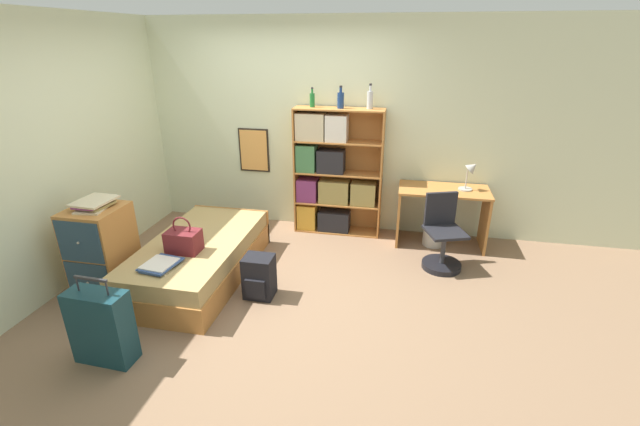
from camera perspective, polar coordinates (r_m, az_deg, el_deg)
ground_plane at (r=4.53m, az=-8.04°, el=-9.08°), size 14.00×14.00×0.00m
wall_back at (r=5.52m, az=-3.24°, el=11.39°), size 10.00×0.09×2.60m
wall_left at (r=5.00m, az=-30.22°, el=7.25°), size 0.06×10.00×2.60m
bed at (r=4.69m, az=-15.73°, el=-5.72°), size 0.94×1.83×0.42m
handbag at (r=4.34m, az=-17.73°, el=-3.53°), size 0.31×0.22×0.36m
book_stack_on_bed at (r=4.16m, az=-20.52°, el=-6.48°), size 0.32×0.38×0.04m
suitcase at (r=3.77m, az=-27.10°, el=-13.35°), size 0.47×0.22×0.74m
dresser at (r=4.67m, az=-27.05°, el=-4.44°), size 0.48×0.54×0.87m
magazine_pile_on_dresser at (r=4.51m, az=-27.88°, el=1.09°), size 0.32×0.40×0.07m
bookcase at (r=5.36m, az=1.26°, el=5.05°), size 1.08×0.30×1.58m
bottle_green at (r=5.23m, az=-1.04°, el=14.89°), size 0.06×0.06×0.23m
bottle_brown at (r=5.14m, az=2.77°, el=14.85°), size 0.08×0.08×0.26m
bottle_clear at (r=5.12m, az=6.68°, el=14.83°), size 0.07×0.07×0.29m
desk at (r=5.29m, az=15.98°, el=0.84°), size 1.04×0.53×0.71m
desk_lamp at (r=5.20m, az=19.50°, el=5.28°), size 0.21×0.16×0.36m
desk_chair at (r=4.85m, az=15.95°, el=-4.01°), size 0.49×0.49×0.82m
backpack at (r=4.21m, az=-8.13°, el=-8.43°), size 0.28×0.27×0.42m
waste_bin at (r=5.36m, az=14.90°, el=-2.66°), size 0.25×0.25×0.30m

